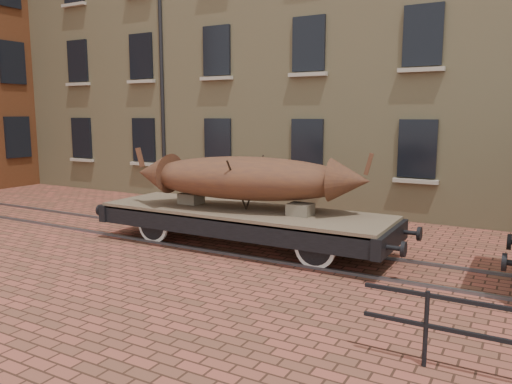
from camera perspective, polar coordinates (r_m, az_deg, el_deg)
The scene contains 4 objects.
ground at distance 11.30m, azimuth 7.23°, elevation -7.60°, with size 90.00×90.00×0.00m, color brown.
rail_track at distance 11.29m, azimuth 7.23°, elevation -7.46°, with size 30.00×1.52×0.06m.
flatcar_wagon at distance 11.99m, azimuth -1.56°, elevation -2.85°, with size 8.05×2.18×1.22m.
iron_boat at distance 11.77m, azimuth -1.13°, elevation 1.62°, with size 5.82×2.60×1.43m.
Camera 1 is at (4.06, -10.05, 3.19)m, focal length 35.00 mm.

